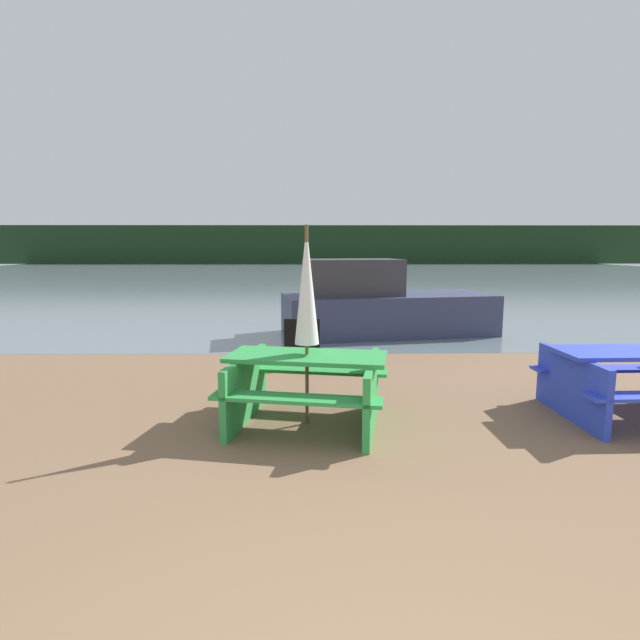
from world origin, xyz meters
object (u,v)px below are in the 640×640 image
object	(u,v)px
picnic_table_blue	(636,377)
picnic_table_green	(307,382)
umbrella_white	(307,287)
boat	(380,306)
signboard	(302,343)

from	to	relation	value
picnic_table_blue	picnic_table_green	bearing A→B (deg)	-177.63
umbrella_white	boat	xyz separation A→B (m)	(1.49, 5.41, -0.86)
signboard	picnic_table_green	bearing A→B (deg)	-87.53
picnic_table_green	boat	distance (m)	5.61
picnic_table_blue	umbrella_white	xyz separation A→B (m)	(-3.56, -0.15, 1.00)
picnic_table_green	signboard	bearing A→B (deg)	92.47
boat	picnic_table_green	bearing A→B (deg)	-115.73
picnic_table_green	picnic_table_blue	distance (m)	3.56
umbrella_white	boat	distance (m)	5.67
picnic_table_green	picnic_table_blue	bearing A→B (deg)	2.37
umbrella_white	picnic_table_green	bearing A→B (deg)	90.00
picnic_table_green	signboard	world-z (taller)	signboard
picnic_table_green	boat	size ratio (longest dim) A/B	0.40
picnic_table_green	boat	world-z (taller)	boat
boat	signboard	world-z (taller)	boat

